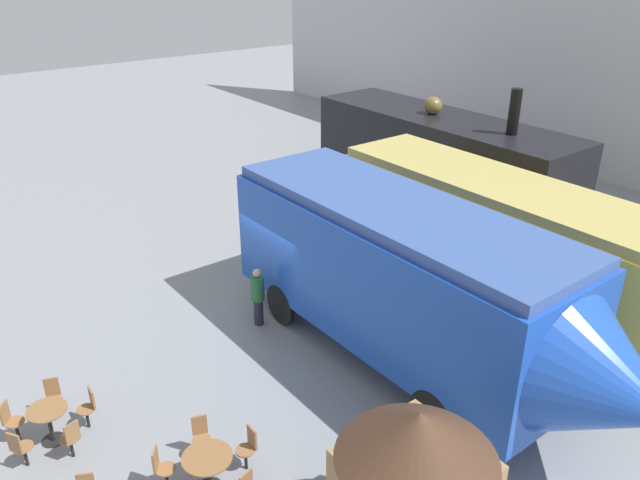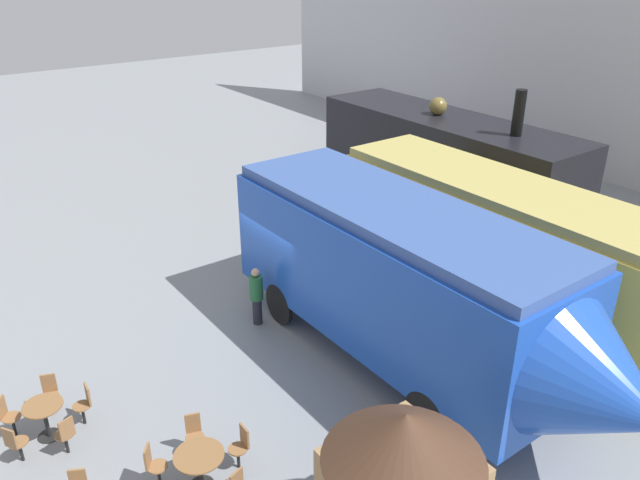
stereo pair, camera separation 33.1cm
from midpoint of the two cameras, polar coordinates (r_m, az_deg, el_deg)
name	(u,v)px [view 1 (the left image)]	position (r m, az deg, el deg)	size (l,w,h in m)	color
ground_plane	(293,305)	(16.77, -3.01, -6.00)	(80.00, 80.00, 0.00)	gray
backdrop_wall	(632,69)	(26.95, 26.32, 13.82)	(44.00, 0.15, 9.00)	silver
steam_locomotive	(441,150)	(23.32, 10.58, 8.05)	(10.57, 2.87, 4.67)	black
passenger_coach_vintage	(512,236)	(16.60, 16.56, 0.36)	(10.41, 2.64, 3.34)	#E0C64C
streamlined_locomotive	(422,283)	(13.50, 8.58, -3.93)	(10.54, 2.89, 3.74)	blue
cafe_table_near	(208,463)	(11.69, -11.08, -19.38)	(0.89, 0.89, 0.71)	black
cafe_table_mid	(48,417)	(13.45, -24.26, -14.56)	(0.76, 0.76, 0.77)	black
cafe_chair_0	(161,466)	(11.91, -15.17, -19.32)	(0.40, 0.40, 0.87)	black
cafe_chair_3	(249,445)	(11.98, -7.38, -18.13)	(0.36, 0.36, 0.87)	black
cafe_chair_4	(201,434)	(12.33, -11.64, -16.99)	(0.39, 0.37, 0.87)	black
cafe_chair_5	(10,419)	(13.82, -27.10, -14.36)	(0.40, 0.41, 0.87)	black
cafe_chair_6	(19,447)	(13.12, -26.47, -16.57)	(0.39, 0.40, 0.87)	black
cafe_chair_7	(71,437)	(12.95, -22.51, -16.31)	(0.38, 0.36, 0.87)	black
cafe_chair_8	(89,405)	(13.55, -21.06, -13.92)	(0.36, 0.36, 0.87)	black
cafe_chair_9	(53,395)	(14.08, -23.88, -12.85)	(0.39, 0.38, 0.87)	black
visitor_person	(258,295)	(15.65, -6.31, -5.03)	(0.34, 0.34, 1.56)	#262633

